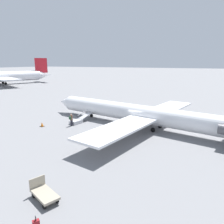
% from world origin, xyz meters
% --- Properties ---
extents(ground_plane, '(600.00, 600.00, 0.00)m').
position_xyz_m(ground_plane, '(0.00, 0.00, 0.00)').
color(ground_plane, slate).
extents(airplane_main, '(32.85, 25.53, 6.33)m').
position_xyz_m(airplane_main, '(-0.92, 0.17, 1.89)').
color(airplane_main, white).
rests_on(airplane_main, ground).
extents(boarding_stairs, '(1.72, 4.13, 1.61)m').
position_xyz_m(boarding_stairs, '(8.71, 2.19, 0.36)').
color(boarding_stairs, '#B2B2B7').
rests_on(boarding_stairs, ground).
extents(passenger, '(0.38, 0.56, 1.74)m').
position_xyz_m(passenger, '(8.71, 3.79, 1.00)').
color(passenger, '#23232D').
rests_on(passenger, ground).
extents(luggage_cart, '(2.45, 1.82, 1.22)m').
position_xyz_m(luggage_cart, '(0.15, 18.51, 0.46)').
color(luggage_cart, '#9E937F').
rests_on(luggage_cart, ground).
extents(traffic_cone_near_stairs, '(0.55, 0.55, 0.60)m').
position_xyz_m(traffic_cone_near_stairs, '(12.22, 5.87, 0.28)').
color(traffic_cone_near_stairs, black).
rests_on(traffic_cone_near_stairs, ground).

